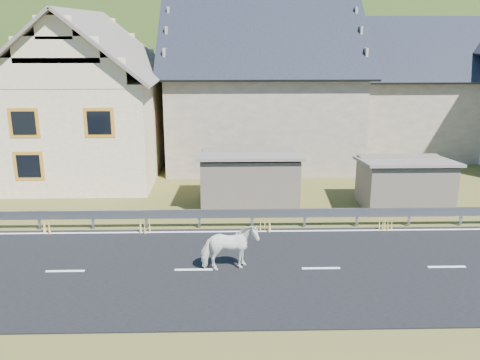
{
  "coord_description": "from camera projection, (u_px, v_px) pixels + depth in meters",
  "views": [
    {
      "loc": [
        -2.94,
        -15.31,
        7.37
      ],
      "look_at": [
        -2.51,
        1.65,
        2.48
      ],
      "focal_mm": 40.0,
      "sensor_mm": 36.0,
      "label": 1
    }
  ],
  "objects": [
    {
      "name": "ground",
      "position": [
        321.0,
        269.0,
        16.82
      ],
      "size": [
        160.0,
        160.0,
        0.0
      ],
      "primitive_type": "plane",
      "color": "#44491C",
      "rests_on": "ground"
    },
    {
      "name": "road",
      "position": [
        321.0,
        269.0,
        16.81
      ],
      "size": [
        60.0,
        7.0,
        0.04
      ],
      "primitive_type": "cube",
      "color": "black",
      "rests_on": "ground"
    },
    {
      "name": "lane_markings",
      "position": [
        321.0,
        268.0,
        16.8
      ],
      "size": [
        60.0,
        6.6,
        0.01
      ],
      "primitive_type": "cube",
      "color": "silver",
      "rests_on": "road"
    },
    {
      "name": "guardrail",
      "position": [
        305.0,
        213.0,
        20.2
      ],
      "size": [
        28.1,
        0.09,
        0.75
      ],
      "color": "#93969B",
      "rests_on": "ground"
    },
    {
      "name": "shed_left",
      "position": [
        249.0,
        180.0,
        22.71
      ],
      "size": [
        4.3,
        3.3,
        2.4
      ],
      "primitive_type": "cube",
      "color": "#716557",
      "rests_on": "ground"
    },
    {
      "name": "shed_right",
      "position": [
        404.0,
        184.0,
        22.41
      ],
      "size": [
        3.8,
        2.9,
        2.2
      ],
      "primitive_type": "cube",
      "color": "#716557",
      "rests_on": "ground"
    },
    {
      "name": "house_cream",
      "position": [
        86.0,
        88.0,
        26.89
      ],
      "size": [
        7.8,
        9.8,
        8.3
      ],
      "color": "beige",
      "rests_on": "ground"
    },
    {
      "name": "house_stone_a",
      "position": [
        261.0,
        77.0,
        29.92
      ],
      "size": [
        10.8,
        9.8,
        8.9
      ],
      "color": "tan",
      "rests_on": "ground"
    },
    {
      "name": "house_stone_b",
      "position": [
        424.0,
        80.0,
        32.19
      ],
      "size": [
        9.8,
        8.8,
        8.1
      ],
      "color": "tan",
      "rests_on": "ground"
    },
    {
      "name": "mountain",
      "position": [
        248.0,
        104.0,
        195.38
      ],
      "size": [
        440.0,
        280.0,
        260.0
      ],
      "primitive_type": "ellipsoid",
      "color": "#203311",
      "rests_on": "ground"
    },
    {
      "name": "horse",
      "position": [
        230.0,
        248.0,
        16.53
      ],
      "size": [
        1.13,
        1.86,
        1.46
      ],
      "primitive_type": "imported",
      "rotation": [
        0.0,
        0.0,
        1.78
      ],
      "color": "white",
      "rests_on": "road"
    }
  ]
}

